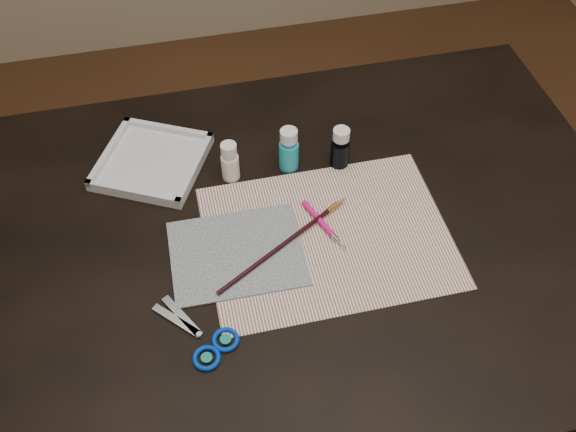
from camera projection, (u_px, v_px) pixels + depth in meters
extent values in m
cube|color=#422614|center=(288.00, 406.00, 1.75)|extent=(3.50, 3.50, 0.02)
cube|color=black|center=(288.00, 336.00, 1.46)|extent=(1.30, 0.90, 0.75)
cube|color=white|center=(328.00, 236.00, 1.17)|extent=(0.44, 0.34, 0.00)
cube|color=#132236|center=(237.00, 253.00, 1.14)|extent=(0.24, 0.19, 0.00)
cylinder|color=white|center=(230.00, 161.00, 1.23)|extent=(0.04, 0.04, 0.09)
cylinder|color=#1FA6C0|center=(289.00, 149.00, 1.24)|extent=(0.04, 0.04, 0.09)
cylinder|color=black|center=(340.00, 147.00, 1.25)|extent=(0.04, 0.04, 0.09)
cube|color=silver|center=(152.00, 161.00, 1.27)|extent=(0.26, 0.26, 0.02)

